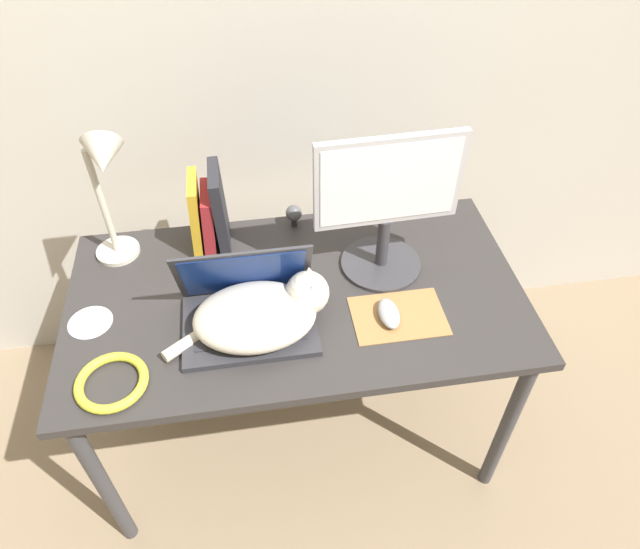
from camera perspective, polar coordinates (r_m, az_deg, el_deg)
The scene contains 13 objects.
ground_plane at distance 2.05m, azimuth -0.40°, elevation -23.24°, with size 12.00×12.00×0.00m, color #847056.
wall_back at distance 1.80m, azimuth -5.47°, elevation 24.95°, with size 8.00×0.05×2.60m.
desk at distance 1.69m, azimuth -2.31°, elevation -3.63°, with size 1.30×0.71×0.71m.
laptop at distance 1.54m, azimuth -7.20°, elevation -3.44°, with size 0.36×0.26×0.25m.
cat at distance 1.50m, azimuth -5.77°, elevation -3.86°, with size 0.45×0.24×0.15m.
external_monitor at distance 1.58m, azimuth 6.71°, elevation 7.09°, with size 0.41×0.24×0.44m.
mousepad at distance 1.59m, azimuth 7.83°, elevation -4.12°, with size 0.26×0.18×0.00m.
computer_mouse at distance 1.57m, azimuth 6.89°, elevation -3.88°, with size 0.06×0.11×0.03m.
book_row at distance 1.75m, azimuth -11.03°, elevation 6.08°, with size 0.11×0.16×0.26m.
desk_lamp at distance 1.66m, azimuth -20.68°, elevation 8.94°, with size 0.17×0.17×0.44m.
cable_coil at distance 1.51m, azimuth -20.12°, elevation -10.07°, with size 0.18×0.18×0.02m.
webcam at distance 1.83m, azimuth -2.64°, elevation 6.10°, with size 0.05×0.05×0.08m.
cd_disc at distance 1.68m, azimuth -21.98°, elevation -4.47°, with size 0.12×0.12×0.00m.
Camera 1 is at (-0.11, -0.77, 1.89)m, focal length 32.00 mm.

